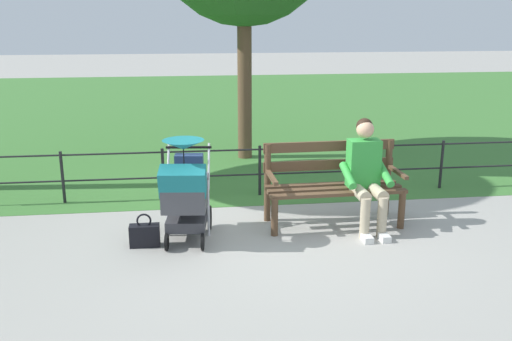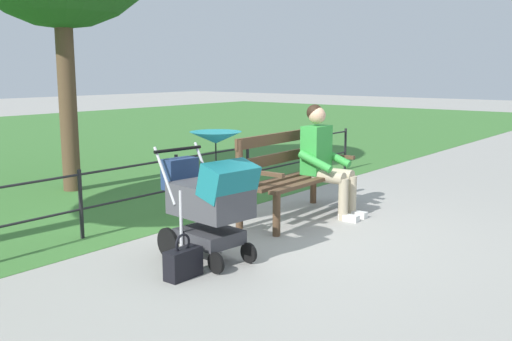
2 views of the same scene
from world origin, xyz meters
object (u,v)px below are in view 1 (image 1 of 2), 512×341
object	(u,v)px
park_bench	(332,180)
stroller	(186,189)
person_on_bench	(366,172)
handbag	(145,235)

from	to	relation	value
park_bench	stroller	bearing A→B (deg)	11.36
park_bench	stroller	world-z (taller)	stroller
park_bench	stroller	size ratio (longest dim) A/B	1.40
person_on_bench	stroller	xyz separation A→B (m)	(2.05, 0.12, -0.08)
park_bench	handbag	bearing A→B (deg)	11.85
person_on_bench	handbag	distance (m)	2.58
person_on_bench	park_bench	bearing A→B (deg)	-33.89
person_on_bench	stroller	distance (m)	2.06
handbag	stroller	bearing A→B (deg)	-166.35
park_bench	person_on_bench	xyz separation A→B (m)	(-0.33, 0.22, 0.15)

